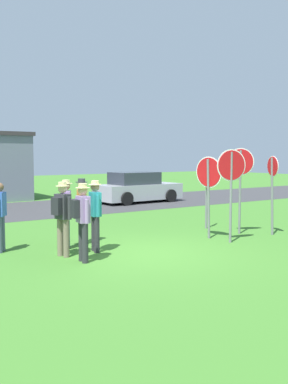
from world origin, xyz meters
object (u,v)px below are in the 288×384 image
Objects in this scene: stop_sign_rear_right at (240,175)px; stop_sign_leaning_left at (272,183)px; stop_sign_leaning_right at (231,178)px; stop_sign_nearest at (207,188)px; person_in_dark_shirt at (82,217)px; person_holding_notes at (82,207)px; person_on_left at (66,210)px; parked_car_on_street at (138,188)px; stop_sign_center_cluster at (209,182)px; person_near_signs at (0,213)px; person_in_blue at (95,212)px; person_in_teal at (62,213)px.

stop_sign_leaning_left is (0.63, -0.67, -0.23)m from stop_sign_rear_right.
stop_sign_nearest is at bearing 63.37° from stop_sign_leaning_right.
person_in_dark_shirt is at bearing -161.51° from stop_sign_nearest.
person_holding_notes and person_on_left have the same top height.
person_in_dark_shirt is at bearing 178.38° from stop_sign_leaning_left.
person_holding_notes is 0.69m from person_on_left.
parked_car_on_street is 10.60m from stop_sign_leaning_right.
person_in_dark_shirt and person_on_left have the same top height.
stop_sign_rear_right reaches higher than person_holding_notes.
person_near_signs is at bearing 163.48° from stop_sign_center_cluster.
parked_car_on_street is at bearing 69.85° from stop_sign_leaning_right.
stop_sign_center_cluster is 4.03m from person_on_left.
stop_sign_nearest is 0.83× the size of stop_sign_leaning_left.
stop_sign_leaning_left is 1.34× the size of person_in_dark_shirt.
person_on_left is at bearing -150.85° from person_holding_notes.
stop_sign_center_cluster reaches higher than person_in_blue.
stop_sign_center_cluster is at bearing -3.66° from person_in_teal.
person_on_left is at bearing 155.47° from stop_sign_leaning_right.
parked_car_on_street is 2.58× the size of person_near_signs.
person_near_signs is at bearing 177.59° from stop_sign_nearest.
person_on_left is at bearing -133.10° from parked_car_on_street.
person_in_teal is 1.00× the size of person_on_left.
stop_sign_rear_right is at bearing -82.64° from stop_sign_nearest.
stop_sign_rear_right reaches higher than person_in_blue.
person_in_dark_shirt is (-4.16, -0.46, -0.59)m from stop_sign_center_cluster.
person_near_signs is (-6.64, 1.55, -0.82)m from stop_sign_rear_right.
person_in_teal is at bearing 100.70° from person_in_dark_shirt.
person_holding_notes and person_in_dark_shirt have the same top height.
stop_sign_leaning_right reaches higher than person_on_left.
stop_sign_center_cluster is 0.99× the size of stop_sign_leaning_left.
stop_sign_rear_right is at bearing 133.11° from stop_sign_leaning_left.
person_in_blue is at bearing -99.51° from person_holding_notes.
stop_sign_leaning_right is 1.08× the size of stop_sign_leaning_left.
stop_sign_center_cluster is at bearing -178.35° from stop_sign_rear_right.
person_holding_notes is (-3.25, 1.37, -0.62)m from stop_sign_center_cluster.
stop_sign_leaning_left is at bearing 4.03° from stop_sign_leaning_right.
parked_car_on_street is at bearing 75.06° from stop_sign_rear_right.
person_in_teal is (-6.24, 0.91, -0.53)m from stop_sign_leaning_left.
person_holding_notes is 1.52m from person_in_teal.
parked_car_on_street is 1.74× the size of stop_sign_leaning_right.
stop_sign_rear_right is (-2.43, -9.10, 1.08)m from parked_car_on_street.
person_holding_notes is (-3.35, 2.14, -0.75)m from stop_sign_leaning_right.
person_on_left is at bearing -176.85° from stop_sign_nearest.
person_on_left is at bearing 164.93° from stop_sign_center_cluster.
stop_sign_leaning_right reaches higher than person_in_dark_shirt.
person_in_blue is (-7.16, -8.84, 0.30)m from parked_car_on_street.
parked_car_on_street is at bearing 50.99° from person_in_blue.
stop_sign_nearest is 6.49m from person_near_signs.
person_in_teal is at bearing -120.87° from person_on_left.
person_holding_notes is at bearing 157.14° from stop_sign_center_cluster.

